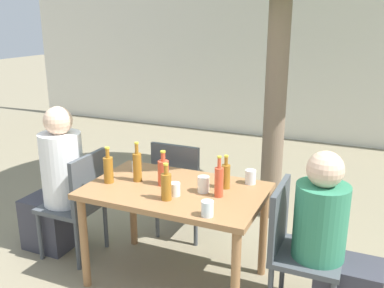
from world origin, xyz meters
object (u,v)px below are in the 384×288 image
soda_bottle_0 (163,172)px  soda_bottle_3 (219,181)px  amber_bottle_1 (137,166)px  amber_bottle_4 (166,186)px  patio_chair_2 (181,184)px  person_seated_0 (56,188)px  amber_bottle_2 (108,169)px  drinking_glass_2 (175,189)px  patio_chair_1 (295,243)px  drinking_glass_1 (136,167)px  drinking_glass_3 (203,184)px  drinking_glass_4 (251,177)px  person_seated_1 (333,249)px  amber_bottle_5 (226,176)px  drinking_glass_0 (207,209)px  patio_chair_0 (79,199)px  dining_table_front (175,201)px

soda_bottle_0 → soda_bottle_3: size_ratio=0.89×
amber_bottle_1 → amber_bottle_4: bearing=-31.6°
patio_chair_2 → person_seated_0: bearing=36.8°
amber_bottle_2 → drinking_glass_2: bearing=-2.0°
amber_bottle_1 → soda_bottle_3: amber_bottle_1 is taller
patio_chair_1 → drinking_glass_1: bearing=81.8°
drinking_glass_3 → drinking_glass_4: bearing=47.9°
person_seated_1 → drinking_glass_3: 0.94m
soda_bottle_0 → drinking_glass_4: bearing=26.0°
amber_bottle_5 → drinking_glass_1: amber_bottle_5 is taller
soda_bottle_3 → drinking_glass_0: (0.04, -0.31, -0.06)m
amber_bottle_2 → amber_bottle_5: size_ratio=1.11×
patio_chair_0 → amber_bottle_5: (1.20, 0.15, 0.34)m
patio_chair_1 → amber_bottle_5: size_ratio=3.64×
soda_bottle_0 → amber_bottle_2: amber_bottle_2 is taller
patio_chair_2 → drinking_glass_0: size_ratio=9.11×
dining_table_front → amber_bottle_4: size_ratio=4.94×
person_seated_1 → dining_table_front: bearing=90.0°
drinking_glass_2 → patio_chair_1: bearing=8.0°
dining_table_front → drinking_glass_1: (-0.43, 0.19, 0.14)m
patio_chair_0 → soda_bottle_0: soda_bottle_0 is taller
patio_chair_0 → drinking_glass_4: bearing=102.9°
drinking_glass_4 → dining_table_front: bearing=-146.7°
amber_bottle_1 → drinking_glass_0: amber_bottle_1 is taller
amber_bottle_1 → person_seated_0: bearing=-178.7°
soda_bottle_0 → drinking_glass_0: soda_bottle_0 is taller
patio_chair_1 → amber_bottle_2: (-1.37, -0.09, 0.35)m
drinking_glass_2 → soda_bottle_3: bearing=20.7°
patio_chair_0 → drinking_glass_4: 1.40m
patio_chair_1 → amber_bottle_1: amber_bottle_1 is taller
dining_table_front → amber_bottle_2: (-0.50, -0.09, 0.20)m
dining_table_front → patio_chair_1: patio_chair_1 is taller
patio_chair_1 → drinking_glass_2: size_ratio=9.83×
soda_bottle_0 → amber_bottle_2: (-0.39, -0.12, 0.01)m
person_seated_0 → amber_bottle_5: (1.43, 0.15, 0.28)m
person_seated_0 → soda_bottle_3: bearing=89.7°
amber_bottle_1 → drinking_glass_3: bearing=0.5°
drinking_glass_3 → patio_chair_1: bearing=-1.9°
amber_bottle_1 → drinking_glass_4: (0.79, 0.29, -0.07)m
drinking_glass_3 → drinking_glass_4: 0.38m
amber_bottle_4 → drinking_glass_4: size_ratio=2.46×
person_seated_0 → drinking_glass_2: bearing=84.3°
person_seated_0 → soda_bottle_0: bearing=91.5°
amber_bottle_4 → amber_bottle_1: bearing=148.4°
amber_bottle_2 → soda_bottle_3: bearing=5.9°
soda_bottle_3 → dining_table_front: bearing=178.7°
person_seated_1 → amber_bottle_1: (-1.43, 0.02, 0.35)m
person_seated_1 → soda_bottle_3: 0.84m
amber_bottle_2 → drinking_glass_1: size_ratio=3.36×
drinking_glass_3 → drinking_glass_4: size_ratio=1.09×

